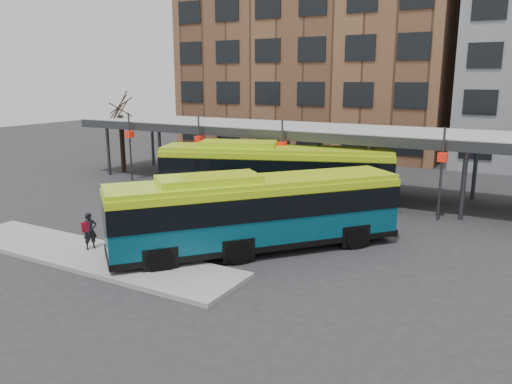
# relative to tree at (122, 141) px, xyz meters

# --- Properties ---
(ground) EXTENTS (120.00, 120.00, 0.00)m
(ground) POSITION_rel_tree_xyz_m (18.00, -12.00, -2.43)
(ground) COLOR #28282B
(ground) RESTS_ON ground
(boarding_island) EXTENTS (14.00, 3.00, 0.18)m
(boarding_island) POSITION_rel_tree_xyz_m (12.50, -15.00, -2.34)
(boarding_island) COLOR gray
(boarding_island) RESTS_ON ground
(canopy) EXTENTS (40.00, 6.53, 4.80)m
(canopy) POSITION_rel_tree_xyz_m (17.94, 0.87, 1.47)
(canopy) COLOR #999B9E
(canopy) RESTS_ON ground
(tree) EXTENTS (1.64, 1.64, 5.60)m
(tree) POSITION_rel_tree_xyz_m (0.00, 0.00, 0.00)
(tree) COLOR black
(tree) RESTS_ON ground
(building_brick) EXTENTS (26.00, 14.00, 22.00)m
(building_brick) POSITION_rel_tree_xyz_m (8.00, 20.00, 8.57)
(building_brick) COLOR brown
(building_brick) RESTS_ON ground
(bus_front) EXTENTS (9.94, 11.06, 3.39)m
(bus_front) POSITION_rel_tree_xyz_m (18.10, -10.94, -0.67)
(bus_front) COLOR #084458
(bus_front) RESTS_ON ground
(bus_rear) EXTENTS (13.28, 7.16, 3.62)m
(bus_rear) POSITION_rel_tree_xyz_m (15.03, -3.31, -0.55)
(bus_rear) COLOR #084458
(bus_rear) RESTS_ON ground
(pedestrian) EXTENTS (0.58, 0.67, 1.56)m
(pedestrian) POSITION_rel_tree_xyz_m (12.21, -14.57, -1.46)
(pedestrian) COLOR black
(pedestrian) RESTS_ON boarding_island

